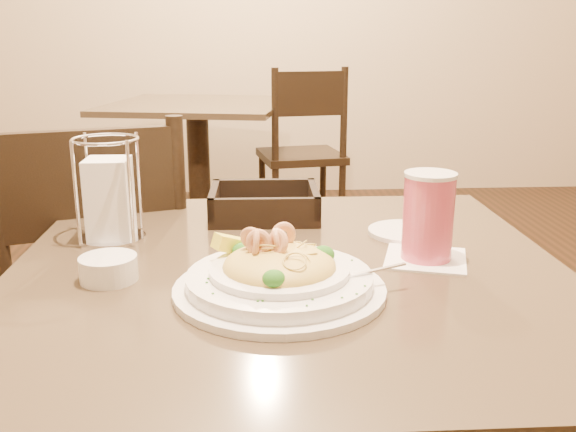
{
  "coord_description": "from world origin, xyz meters",
  "views": [
    {
      "loc": [
        -0.06,
        -0.97,
        1.1
      ],
      "look_at": [
        0.0,
        0.02,
        0.81
      ],
      "focal_mm": 40.0,
      "sensor_mm": 36.0,
      "label": 1
    }
  ],
  "objects": [
    {
      "name": "dining_chair_near",
      "position": [
        -0.43,
        0.45,
        0.5
      ],
      "size": [
        0.52,
        0.52,
        0.93
      ],
      "rotation": [
        0.0,
        0.0,
        3.44
      ],
      "color": "black",
      "rests_on": "ground"
    },
    {
      "name": "dining_chair_far",
      "position": [
        0.22,
        2.39,
        0.5
      ],
      "size": [
        0.49,
        0.49,
        0.93
      ],
      "rotation": [
        0.0,
        0.0,
        3.31
      ],
      "color": "black",
      "rests_on": "ground"
    },
    {
      "name": "side_plate",
      "position": [
        0.23,
        0.16,
        0.74
      ],
      "size": [
        0.18,
        0.18,
        0.01
      ],
      "primitive_type": "cylinder",
      "rotation": [
        0.0,
        0.0,
        -0.34
      ],
      "color": "white",
      "rests_on": "main_table"
    },
    {
      "name": "napkin_caddy",
      "position": [
        -0.31,
        0.16,
        0.81
      ],
      "size": [
        0.12,
        0.12,
        0.19
      ],
      "rotation": [
        0.0,
        0.0,
        0.37
      ],
      "color": "silver",
      "rests_on": "main_table"
    },
    {
      "name": "pasta_bowl",
      "position": [
        -0.02,
        -0.11,
        0.76
      ],
      "size": [
        0.34,
        0.31,
        0.1
      ],
      "rotation": [
        0.0,
        0.0,
        0.17
      ],
      "color": "white",
      "rests_on": "main_table"
    },
    {
      "name": "butter_ramekin",
      "position": [
        -0.28,
        -0.04,
        0.75
      ],
      "size": [
        0.11,
        0.11,
        0.04
      ],
      "primitive_type": "cylinder",
      "rotation": [
        0.0,
        0.0,
        0.37
      ],
      "color": "white",
      "rests_on": "main_table"
    },
    {
      "name": "drink_glass",
      "position": [
        0.23,
        0.02,
        0.81
      ],
      "size": [
        0.16,
        0.16,
        0.15
      ],
      "rotation": [
        0.0,
        0.0,
        -0.29
      ],
      "color": "white",
      "rests_on": "main_table"
    },
    {
      "name": "main_table",
      "position": [
        0.0,
        0.0,
        0.5
      ],
      "size": [
        0.9,
        0.9,
        0.73
      ],
      "color": "black",
      "rests_on": "ground"
    },
    {
      "name": "background_table",
      "position": [
        -0.34,
        2.52,
        0.5
      ],
      "size": [
        1.05,
        1.05,
        0.73
      ],
      "rotation": [
        0.0,
        0.0,
        -0.19
      ],
      "color": "black",
      "rests_on": "ground"
    },
    {
      "name": "bread_basket",
      "position": [
        -0.03,
        0.29,
        0.75
      ],
      "size": [
        0.22,
        0.18,
        0.06
      ],
      "rotation": [
        0.0,
        0.0,
        -0.02
      ],
      "color": "black",
      "rests_on": "main_table"
    }
  ]
}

